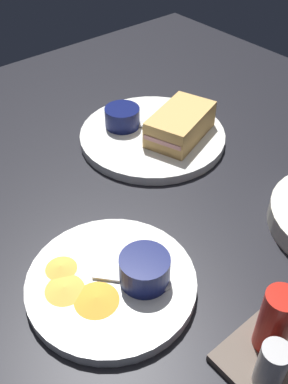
% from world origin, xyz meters
% --- Properties ---
extents(ground_plane, '(1.10, 1.10, 0.03)m').
position_xyz_m(ground_plane, '(0.00, 0.00, -0.01)').
color(ground_plane, black).
extents(plate_sandwich_main, '(0.26, 0.26, 0.02)m').
position_xyz_m(plate_sandwich_main, '(-0.07, -0.10, 0.01)').
color(plate_sandwich_main, white).
rests_on(plate_sandwich_main, ground_plane).
extents(sandwich_half_near, '(0.15, 0.11, 0.05)m').
position_xyz_m(sandwich_half_near, '(-0.10, -0.06, 0.04)').
color(sandwich_half_near, tan).
rests_on(sandwich_half_near, plate_sandwich_main).
extents(ramekin_dark_sauce, '(0.06, 0.06, 0.04)m').
position_xyz_m(ramekin_dark_sauce, '(-0.04, -0.15, 0.04)').
color(ramekin_dark_sauce, '#0C144C').
rests_on(ramekin_dark_sauce, plate_sandwich_main).
extents(spoon_by_dark_ramekin, '(0.08, 0.08, 0.01)m').
position_xyz_m(spoon_by_dark_ramekin, '(-0.08, -0.11, 0.02)').
color(spoon_by_dark_ramekin, silver).
rests_on(spoon_by_dark_ramekin, plate_sandwich_main).
extents(plate_chips_companion, '(0.21, 0.21, 0.02)m').
position_xyz_m(plate_chips_companion, '(0.18, 0.12, 0.01)').
color(plate_chips_companion, white).
rests_on(plate_chips_companion, ground_plane).
extents(ramekin_light_gravy, '(0.06, 0.06, 0.04)m').
position_xyz_m(ramekin_light_gravy, '(0.15, 0.14, 0.04)').
color(ramekin_light_gravy, '#0C144C').
rests_on(ramekin_light_gravy, plate_chips_companion).
extents(spoon_by_gravy_ramekin, '(0.08, 0.08, 0.01)m').
position_xyz_m(spoon_by_gravy_ramekin, '(0.15, 0.15, 0.02)').
color(spoon_by_gravy_ramekin, silver).
rests_on(spoon_by_gravy_ramekin, plate_chips_companion).
extents(plantain_chip_scatter, '(0.16, 0.13, 0.01)m').
position_xyz_m(plantain_chip_scatter, '(0.20, 0.11, 0.02)').
color(plantain_chip_scatter, gold).
rests_on(plantain_chip_scatter, plate_chips_companion).
extents(condiment_caddy, '(0.09, 0.09, 0.10)m').
position_xyz_m(condiment_caddy, '(0.11, 0.30, 0.03)').
color(condiment_caddy, brown).
rests_on(condiment_caddy, ground_plane).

